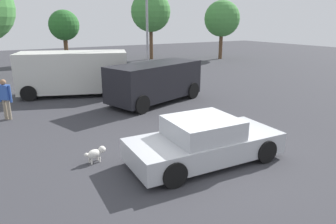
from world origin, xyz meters
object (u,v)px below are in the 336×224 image
object	(u,v)px
van_white	(74,72)
sedan_foreground	(204,141)
dog	(96,153)
pedestrian	(5,96)
suv_dark	(155,81)

from	to	relation	value
van_white	sedan_foreground	bearing A→B (deg)	-64.82
sedan_foreground	van_white	world-z (taller)	van_white
dog	pedestrian	size ratio (longest dim) A/B	0.40
sedan_foreground	van_white	size ratio (longest dim) A/B	0.76
sedan_foreground	suv_dark	bearing A→B (deg)	76.35
dog	suv_dark	size ratio (longest dim) A/B	0.12
van_white	pedestrian	distance (m)	4.51
sedan_foreground	van_white	xyz separation A→B (m)	(-1.01, 9.87, 0.63)
sedan_foreground	pedestrian	xyz separation A→B (m)	(-4.41, 6.92, 0.37)
dog	van_white	bearing A→B (deg)	70.28
sedan_foreground	pedestrian	size ratio (longest dim) A/B	2.70
van_white	pedestrian	bearing A→B (deg)	-119.78
sedan_foreground	dog	bearing A→B (deg)	153.64
suv_dark	van_white	bearing A→B (deg)	111.05
van_white	dog	bearing A→B (deg)	-81.35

